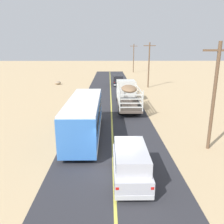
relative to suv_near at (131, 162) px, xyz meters
The scene contains 11 objects.
ground_plane 1.82m from the suv_near, 129.46° to the left, with size 240.00×240.00×0.00m, color tan.
road_surface 1.81m from the suv_near, 129.46° to the left, with size 8.00×120.00×0.02m, color #2D2D33.
road_centre_line 1.81m from the suv_near, 129.46° to the left, with size 0.16×117.60×0.00m, color #D8CC4C.
suv_near is the anchor object (origin of this frame).
livestock_truck 17.86m from the suv_near, 86.45° to the left, with size 2.53×9.70×3.02m.
bus 7.36m from the suv_near, 116.30° to the left, with size 2.54×10.00×3.21m.
car_far 34.19m from the suv_near, 88.97° to the left, with size 1.90×4.62×1.93m.
power_pole_near 8.00m from the suv_near, 33.68° to the left, with size 2.20×0.24×7.68m.
power_pole_mid 32.17m from the suv_near, 78.90° to the left, with size 2.20×0.24×8.18m.
power_pole_far 59.12m from the suv_near, 84.01° to the left, with size 2.20×0.24×8.26m.
boulder_near_shoulder 36.99m from the suv_near, 108.28° to the left, with size 1.21×1.18×0.69m, color gray.
Camera 1 is at (-0.27, -12.73, 7.26)m, focal length 36.86 mm.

